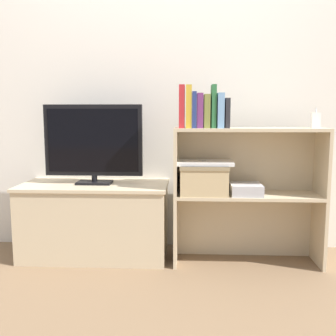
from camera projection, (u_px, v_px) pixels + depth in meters
name	position (u px, v px, depth m)	size (l,w,h in m)	color
ground_plane	(167.00, 269.00, 2.37)	(16.00, 16.00, 0.00)	brown
wall_back	(170.00, 74.00, 2.68)	(10.00, 0.05, 2.40)	silver
tv_stand	(96.00, 220.00, 2.58)	(0.95, 0.46, 0.48)	#CCB793
tv	(94.00, 142.00, 2.51)	(0.63, 0.14, 0.51)	black
bookshelf_lower_tier	(245.00, 217.00, 2.51)	(0.91, 0.29, 0.44)	#CCB793
bookshelf_upper_tier	(247.00, 151.00, 2.45)	(0.91, 0.29, 0.41)	#CCB793
book_crimson	(182.00, 107.00, 2.34)	(0.03, 0.14, 0.25)	#B22328
book_mustard	(189.00, 107.00, 2.34)	(0.03, 0.15, 0.25)	gold
book_navy	(194.00, 110.00, 2.34)	(0.02, 0.16, 0.21)	navy
book_plum	(200.00, 111.00, 2.34)	(0.04, 0.13, 0.20)	#6B2D66
book_olive	(207.00, 111.00, 2.34)	(0.04, 0.13, 0.20)	olive
book_forest	(213.00, 107.00, 2.33)	(0.03, 0.14, 0.25)	#286638
book_skyblue	(220.00, 111.00, 2.33)	(0.04, 0.15, 0.20)	#709ECC
book_charcoal	(227.00, 113.00, 2.33)	(0.03, 0.14, 0.17)	#232328
baby_monitor	(316.00, 120.00, 2.35)	(0.05, 0.03, 0.12)	white
storage_basket_left	(204.00, 177.00, 2.42)	(0.29, 0.26, 0.18)	tan
laptop	(204.00, 163.00, 2.40)	(0.35, 0.23, 0.02)	white
magazine_stack	(246.00, 189.00, 2.40)	(0.19, 0.21, 0.07)	#B2B2B7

